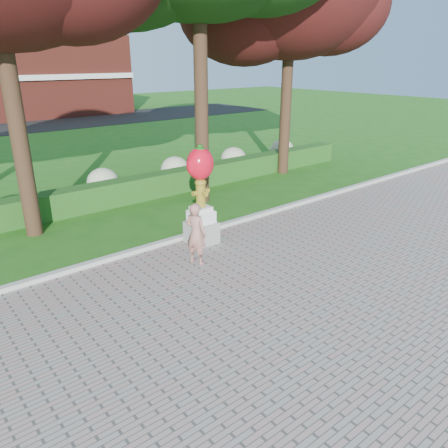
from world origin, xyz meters
The scene contains 8 objects.
ground centered at (0.00, 0.00, 0.00)m, with size 100.00×100.00×0.00m, color #205A16.
walkway centered at (0.00, -4.00, 0.02)m, with size 40.00×14.00×0.04m, color gray.
curb centered at (0.00, 3.00, 0.07)m, with size 40.00×0.18×0.15m, color #ADADA5.
lawn_hedge centered at (0.00, 7.00, 0.40)m, with size 24.00×0.70×0.80m, color #144717.
hydrangea_row centered at (0.57, 8.00, 0.55)m, with size 20.10×1.10×0.99m.
building_right centered at (8.00, 34.00, 3.20)m, with size 12.00×8.00×6.40m, color maroon.
hydrant_sculpture centered at (1.24, 2.50, 1.42)m, with size 0.76×0.71×2.60m.
woman centered at (0.41, 1.57, 0.79)m, with size 0.55×0.36×1.50m, color #9F685A.
Camera 1 is at (-5.03, -6.16, 4.63)m, focal length 35.00 mm.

